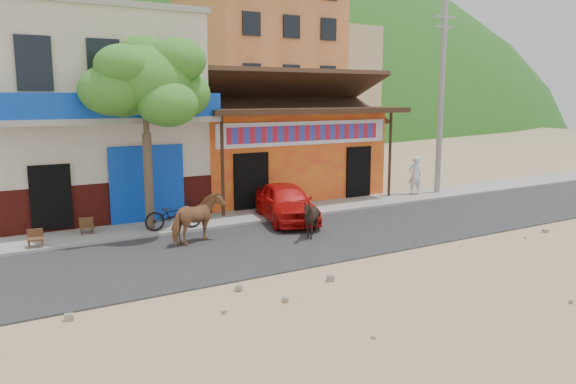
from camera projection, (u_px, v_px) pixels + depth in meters
name	position (u px, v px, depth m)	size (l,w,h in m)	color
ground	(383.00, 255.00, 15.22)	(120.00, 120.00, 0.00)	#9E825B
road	(330.00, 235.00, 17.32)	(60.00, 5.00, 0.04)	#28282B
sidewalk	(274.00, 214.00, 20.27)	(60.00, 2.00, 0.12)	gray
dance_club	(268.00, 153.00, 24.37)	(8.00, 6.00, 3.60)	orange
cafe_building	(86.00, 117.00, 20.25)	(7.00, 6.00, 7.00)	beige
apartment_front	(257.00, 71.00, 39.04)	(9.00, 9.00, 12.00)	#CC723F
apartment_rear	(316.00, 87.00, 48.86)	(8.00, 8.00, 10.00)	tan
hillside	(27.00, 35.00, 72.23)	(100.00, 40.00, 24.00)	#194C14
tree	(147.00, 133.00, 17.23)	(3.00, 3.00, 6.00)	#2D721E
utility_pole	(441.00, 99.00, 23.76)	(0.24, 0.24, 8.00)	gray
cow_tan	(198.00, 219.00, 16.20)	(0.77, 1.69, 1.42)	#9C653E
cow_dark	(311.00, 219.00, 16.82)	(0.95, 1.07, 1.17)	black
red_car	(286.00, 202.00, 19.05)	(1.55, 3.85, 1.31)	red
scooter	(174.00, 215.00, 17.55)	(0.63, 1.81, 0.95)	black
pedestrian	(415.00, 176.00, 23.82)	(0.58, 0.38, 1.60)	silver
cafe_chair_left	(86.00, 219.00, 17.01)	(0.41, 0.41, 0.88)	#4B3419
cafe_chair_right	(35.00, 231.00, 15.51)	(0.42, 0.42, 0.89)	#483218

